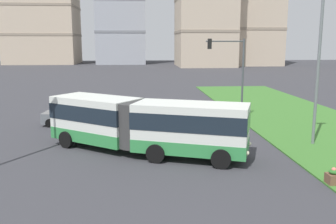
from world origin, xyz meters
name	(u,v)px	position (x,y,z in m)	size (l,w,h in m)	color
articulated_bus	(144,124)	(-0.70, 13.33, 1.65)	(11.44, 7.69, 3.00)	silver
car_grey_wagon	(72,115)	(-6.04, 21.14, 0.75)	(4.54, 2.33, 1.58)	slate
traffic_light_far_right	(232,66)	(6.42, 22.00, 4.37)	(3.11, 0.28, 6.49)	#474C51
streetlight_median	(319,54)	(9.65, 14.16, 5.51)	(0.70, 0.28, 10.11)	slate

